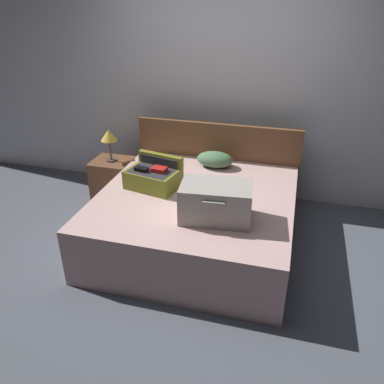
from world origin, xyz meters
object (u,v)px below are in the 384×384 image
(hard_case_medium, at_px, (153,176))
(nightstand, at_px, (113,179))
(hard_case_large, at_px, (216,202))
(pillow_near_headboard, at_px, (215,159))
(table_lamp, at_px, (109,137))
(bed, at_px, (196,219))

(hard_case_medium, bearing_deg, nightstand, 153.22)
(hard_case_large, distance_m, pillow_near_headboard, 1.07)
(hard_case_large, relative_size, nightstand, 1.27)
(pillow_near_headboard, distance_m, table_lamp, 1.22)
(hard_case_medium, distance_m, table_lamp, 0.96)
(bed, xyz_separation_m, nightstand, (-1.18, 0.65, -0.03))
(nightstand, relative_size, table_lamp, 1.31)
(table_lamp, bearing_deg, pillow_near_headboard, 1.76)
(bed, xyz_separation_m, hard_case_large, (0.26, -0.35, 0.42))
(bed, bearing_deg, hard_case_large, -53.03)
(bed, xyz_separation_m, pillow_near_headboard, (0.03, 0.69, 0.35))
(table_lamp, bearing_deg, nightstand, 0.00)
(pillow_near_headboard, bearing_deg, nightstand, -178.24)
(hard_case_large, xyz_separation_m, pillow_near_headboard, (-0.24, 1.04, -0.07))
(pillow_near_headboard, relative_size, table_lamp, 1.05)
(bed, bearing_deg, pillow_near_headboard, 87.60)
(nightstand, distance_m, table_lamp, 0.53)
(nightstand, xyz_separation_m, table_lamp, (0.00, 0.00, 0.53))
(bed, bearing_deg, hard_case_medium, 172.40)
(hard_case_medium, distance_m, nightstand, 1.03)
(bed, relative_size, hard_case_medium, 3.35)
(bed, height_order, hard_case_medium, hard_case_medium)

